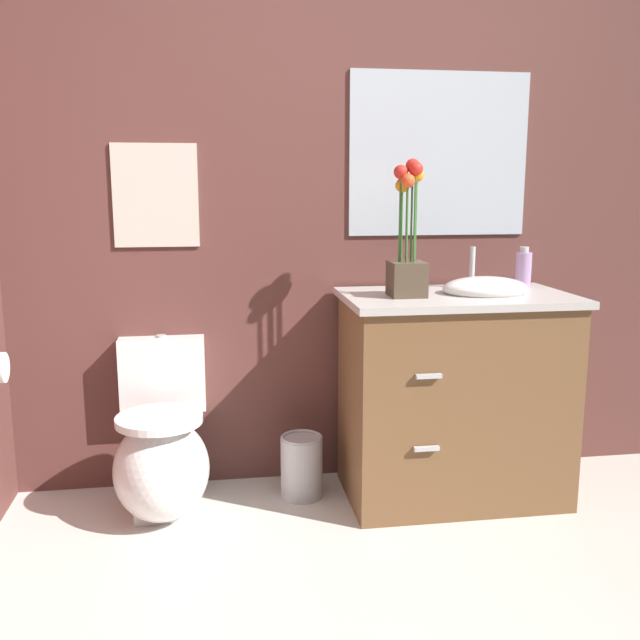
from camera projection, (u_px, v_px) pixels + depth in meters
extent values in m
cube|color=brown|center=(392.00, 201.00, 3.13)|extent=(4.54, 0.05, 2.50)
ellipsoid|color=white|center=(162.00, 469.00, 2.83)|extent=(0.38, 0.48, 0.40)
cube|color=white|center=(164.00, 490.00, 2.90)|extent=(0.22, 0.26, 0.18)
cube|color=white|center=(163.00, 373.00, 3.05)|extent=(0.36, 0.13, 0.32)
cylinder|color=white|center=(159.00, 419.00, 2.77)|extent=(0.34, 0.34, 0.03)
cylinder|color=#B7B7BC|center=(161.00, 337.00, 3.02)|extent=(0.04, 0.04, 0.02)
cube|color=brown|center=(454.00, 400.00, 3.00)|extent=(0.90, 0.52, 0.85)
cube|color=#BCB7B2|center=(457.00, 298.00, 2.91)|extent=(0.94, 0.56, 0.03)
ellipsoid|color=white|center=(485.00, 289.00, 2.93)|extent=(0.36, 0.26, 0.10)
cylinder|color=#B7B7BC|center=(472.00, 267.00, 3.07)|extent=(0.02, 0.02, 0.18)
cube|color=#B7B7BC|center=(429.00, 376.00, 2.67)|extent=(0.10, 0.02, 0.02)
cube|color=#B7B7BC|center=(427.00, 449.00, 2.72)|extent=(0.10, 0.02, 0.02)
cube|color=#4C3D2D|center=(407.00, 279.00, 2.84)|extent=(0.14, 0.14, 0.14)
cylinder|color=#386B2D|center=(416.00, 219.00, 2.80)|extent=(0.01, 0.01, 0.34)
sphere|color=orange|center=(417.00, 175.00, 2.77)|extent=(0.06, 0.06, 0.06)
cylinder|color=#386B2D|center=(412.00, 214.00, 2.80)|extent=(0.01, 0.01, 0.38)
sphere|color=red|center=(413.00, 166.00, 2.77)|extent=(0.06, 0.06, 0.06)
cylinder|color=#386B2D|center=(407.00, 221.00, 2.82)|extent=(0.01, 0.01, 0.32)
sphere|color=orange|center=(408.00, 181.00, 2.79)|extent=(0.06, 0.06, 0.06)
cylinder|color=#386B2D|center=(402.00, 224.00, 2.81)|extent=(0.01, 0.01, 0.30)
sphere|color=orange|center=(402.00, 185.00, 2.78)|extent=(0.06, 0.06, 0.06)
cylinder|color=#386B2D|center=(400.00, 218.00, 2.78)|extent=(0.01, 0.01, 0.35)
sphere|color=red|center=(401.00, 172.00, 2.75)|extent=(0.06, 0.06, 0.06)
cylinder|color=#386B2D|center=(407.00, 222.00, 2.77)|extent=(0.01, 0.01, 0.32)
sphere|color=#EA4C23|center=(408.00, 181.00, 2.74)|extent=(0.06, 0.06, 0.06)
cylinder|color=#386B2D|center=(415.00, 216.00, 2.78)|extent=(0.01, 0.01, 0.36)
sphere|color=red|center=(416.00, 169.00, 2.74)|extent=(0.06, 0.06, 0.06)
cylinder|color=#B28CBF|center=(523.00, 270.00, 3.06)|extent=(0.07, 0.07, 0.16)
cylinder|color=#B7B7BC|center=(524.00, 250.00, 3.04)|extent=(0.04, 0.04, 0.02)
cylinder|color=#B7B7BC|center=(302.00, 467.00, 3.03)|extent=(0.18, 0.18, 0.26)
torus|color=#B7B7BC|center=(302.00, 437.00, 3.00)|extent=(0.18, 0.18, 0.01)
cube|color=beige|center=(156.00, 196.00, 2.94)|extent=(0.35, 0.01, 0.43)
cube|color=#B2BCC6|center=(439.00, 154.00, 3.09)|extent=(0.80, 0.01, 0.70)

